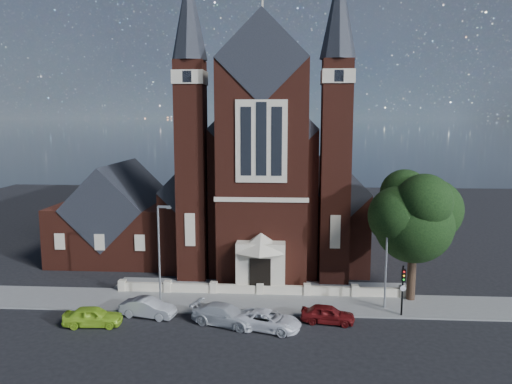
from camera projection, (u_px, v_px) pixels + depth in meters
ground at (265, 266)px, 50.98m from camera, size 120.00×120.00×0.00m
pavement_strip at (259, 303)px, 40.62m from camera, size 60.00×5.00×0.12m
forecourt_paving at (261, 287)px, 44.57m from camera, size 26.00×3.00×0.14m
forecourt_wall at (260, 295)px, 42.59m from camera, size 24.00×0.40×0.90m
church at (268, 177)px, 57.63m from camera, size 20.01×34.90×29.20m
parish_hall at (120, 219)px, 54.40m from camera, size 12.00×12.20×10.24m
street_tree at (416, 219)px, 39.98m from camera, size 6.40×6.60×10.70m
street_lamp_left at (160, 248)px, 39.97m from camera, size 1.16×0.22×8.09m
street_lamp_right at (388, 252)px, 38.80m from camera, size 1.16×0.22×8.09m
traffic_signal at (403, 284)px, 37.48m from camera, size 0.28×0.42×4.00m
car_lime_van at (93, 316)px, 36.13m from camera, size 4.34×2.05×1.43m
car_silver_a at (148, 308)px, 37.80m from camera, size 4.47×2.31×1.40m
car_silver_b at (225, 315)px, 36.37m from camera, size 5.46×3.62×1.47m
car_white_suv at (268, 320)px, 35.55m from camera, size 5.28×3.59×1.34m
car_dark_red at (328, 314)px, 36.67m from camera, size 4.13×2.14×1.34m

